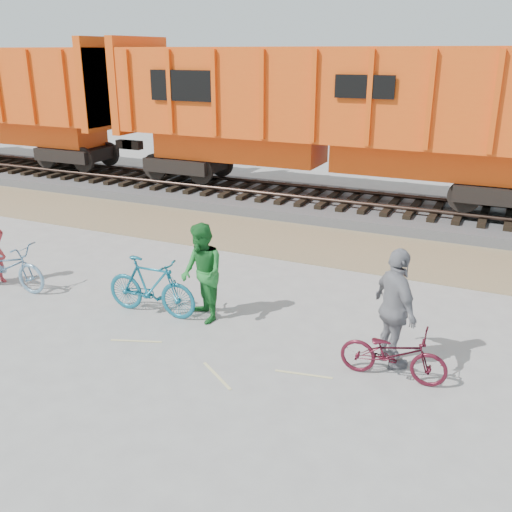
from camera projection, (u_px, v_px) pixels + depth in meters
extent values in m
plane|color=#9E9E99|center=(210.00, 333.00, 10.12)|extent=(120.00, 120.00, 0.00)
cube|color=#9B8160|center=(313.00, 243.00, 14.82)|extent=(120.00, 3.00, 0.02)
cube|color=slate|center=(350.00, 207.00, 17.76)|extent=(120.00, 4.00, 0.30)
cube|color=black|center=(173.00, 181.00, 20.25)|extent=(0.22, 2.60, 0.12)
cube|color=black|center=(351.00, 200.00, 17.69)|extent=(0.22, 2.60, 0.12)
cylinder|color=#382821|center=(344.00, 202.00, 17.03)|extent=(120.00, 0.12, 0.12)
cylinder|color=#382821|center=(357.00, 192.00, 18.26)|extent=(120.00, 0.12, 0.12)
cube|color=#DF4A0D|center=(110.00, 84.00, 20.10)|extent=(0.30, 3.06, 3.10)
cube|color=black|center=(327.00, 180.00, 17.80)|extent=(11.20, 2.20, 0.80)
cube|color=#E34F10|center=(329.00, 152.00, 17.51)|extent=(11.76, 1.65, 0.90)
cube|color=#E34F10|center=(331.00, 93.00, 16.92)|extent=(14.00, 3.00, 2.60)
cube|color=#DF4A0D|center=(140.00, 84.00, 19.59)|extent=(0.30, 3.06, 3.10)
cube|color=black|center=(182.00, 86.00, 17.16)|extent=(2.20, 0.04, 0.90)
imported|color=#6F97B5|center=(7.00, 266.00, 11.86)|extent=(1.96, 0.75, 1.02)
imported|color=#14627B|center=(151.00, 286.00, 10.68)|extent=(1.89, 0.59, 1.13)
imported|color=#4B111E|center=(393.00, 354.00, 8.58)|extent=(1.63, 0.62, 0.85)
imported|color=#1E702B|center=(202.00, 273.00, 10.33)|extent=(1.13, 1.11, 1.84)
imported|color=gray|center=(395.00, 309.00, 8.78)|extent=(1.10, 1.18, 1.95)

